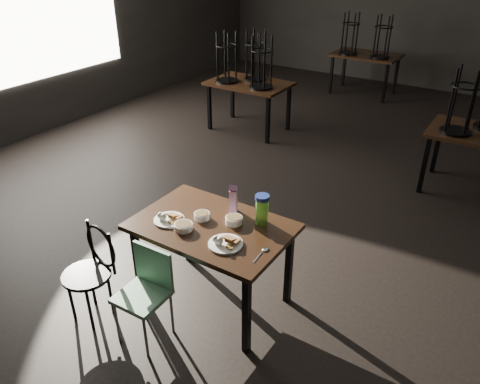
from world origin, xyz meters
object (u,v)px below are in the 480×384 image
Objects in this scene: main_table at (212,233)px; juice_carton at (233,199)px; school_chair at (147,287)px; bentwood_chair at (93,266)px; water_bottle at (262,209)px.

juice_carton reaches higher than main_table.
school_chair is at bearing -109.58° from main_table.
bentwood_chair is (-0.72, -0.88, -0.39)m from juice_carton.
bentwood_chair is at bearing -129.21° from juice_carton.
water_bottle is 0.31× the size of bentwood_chair.
main_table is 5.04× the size of juice_carton.
water_bottle is at bearing -5.23° from juice_carton.
main_table is at bearing -143.39° from water_bottle.
juice_carton reaches higher than school_chair.
school_chair is (-0.20, -0.56, -0.23)m from main_table.
juice_carton is 1.20m from bentwood_chair.
main_table is at bearing 68.70° from school_chair.
school_chair is (-0.23, -0.81, -0.42)m from juice_carton.
juice_carton is 0.28m from water_bottle.
water_bottle is 1.03m from school_chair.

